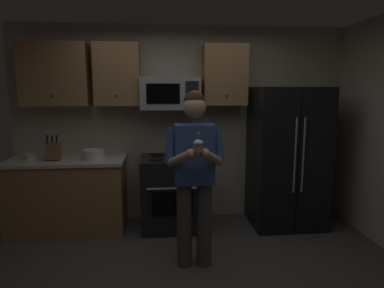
{
  "coord_description": "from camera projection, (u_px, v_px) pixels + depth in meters",
  "views": [
    {
      "loc": [
        -0.28,
        -2.75,
        1.76
      ],
      "look_at": [
        0.02,
        0.38,
        1.25
      ],
      "focal_mm": 30.99,
      "sensor_mm": 36.0,
      "label": 1
    }
  ],
  "objects": [
    {
      "name": "ground_plane",
      "position": [
        193.0,
        286.0,
        3.01
      ],
      "size": [
        6.0,
        6.0,
        0.0
      ],
      "primitive_type": "plane",
      "color": "#474442"
    },
    {
      "name": "wall_back",
      "position": [
        181.0,
        124.0,
        4.52
      ],
      "size": [
        4.4,
        0.1,
        2.6
      ],
      "primitive_type": "cube",
      "color": "#B7AD99",
      "rests_on": "ground"
    },
    {
      "name": "oven_range",
      "position": [
        171.0,
        192.0,
        4.26
      ],
      "size": [
        0.76,
        0.7,
        0.93
      ],
      "color": "black",
      "rests_on": "ground"
    },
    {
      "name": "microwave",
      "position": [
        170.0,
        93.0,
        4.17
      ],
      "size": [
        0.74,
        0.41,
        0.4
      ],
      "color": "#9EA0A5"
    },
    {
      "name": "refrigerator",
      "position": [
        287.0,
        157.0,
        4.29
      ],
      "size": [
        0.9,
        0.75,
        1.8
      ],
      "color": "black",
      "rests_on": "ground"
    },
    {
      "name": "cabinet_row_upper",
      "position": [
        124.0,
        75.0,
        4.13
      ],
      "size": [
        2.78,
        0.36,
        0.76
      ],
      "color": "#9E7247"
    },
    {
      "name": "counter_left",
      "position": [
        68.0,
        195.0,
        4.16
      ],
      "size": [
        1.44,
        0.66,
        0.92
      ],
      "color": "#9E7247",
      "rests_on": "ground"
    },
    {
      "name": "knife_block",
      "position": [
        53.0,
        151.0,
        4.0
      ],
      "size": [
        0.16,
        0.15,
        0.32
      ],
      "color": "brown",
      "rests_on": "counter_left"
    },
    {
      "name": "bowl_large_white",
      "position": [
        94.0,
        154.0,
        4.07
      ],
      "size": [
        0.26,
        0.26,
        0.12
      ],
      "color": "white",
      "rests_on": "counter_left"
    },
    {
      "name": "bowl_small_colored",
      "position": [
        30.0,
        157.0,
        4.06
      ],
      "size": [
        0.15,
        0.15,
        0.07
      ],
      "color": "beige",
      "rests_on": "counter_left"
    },
    {
      "name": "person",
      "position": [
        194.0,
        170.0,
        3.22
      ],
      "size": [
        0.6,
        0.48,
        1.76
      ],
      "color": "#4C4742",
      "rests_on": "ground"
    },
    {
      "name": "cupcake",
      "position": [
        198.0,
        146.0,
        2.85
      ],
      "size": [
        0.09,
        0.09,
        0.17
      ],
      "color": "#A87F56"
    }
  ]
}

